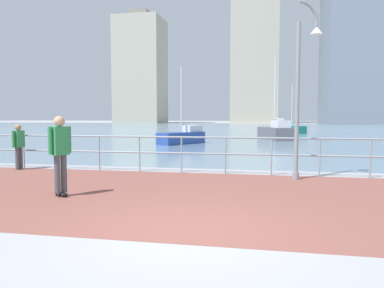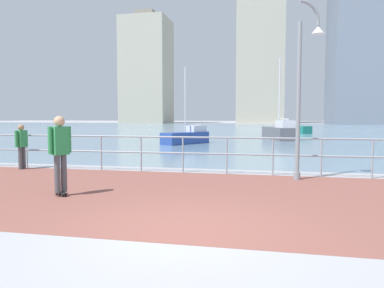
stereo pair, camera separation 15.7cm
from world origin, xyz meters
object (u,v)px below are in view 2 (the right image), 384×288
(skateboarder, at_px, (60,148))
(sailboat_gray, at_px, (296,129))
(sailboat_white, at_px, (280,132))
(bystander, at_px, (21,143))
(sailboat_blue, at_px, (187,137))
(lamppost, at_px, (305,82))

(skateboarder, relative_size, sailboat_gray, 0.35)
(sailboat_gray, xyz_separation_m, sailboat_white, (-2.01, -11.90, 0.11))
(skateboarder, bearing_deg, sailboat_white, 76.41)
(bystander, bearing_deg, skateboarder, -44.68)
(sailboat_gray, bearing_deg, sailboat_blue, -114.78)
(sailboat_blue, xyz_separation_m, sailboat_gray, (8.10, 17.55, 0.02))
(bystander, xyz_separation_m, sailboat_gray, (10.98, 30.26, -0.39))
(lamppost, xyz_separation_m, skateboarder, (-5.51, -3.44, -1.68))
(skateboarder, distance_m, sailboat_gray, 34.67)
(lamppost, height_order, skateboarder, lamppost)
(bystander, relative_size, sailboat_white, 0.24)
(skateboarder, height_order, bystander, skateboarder)
(bystander, bearing_deg, sailboat_white, 63.94)
(bystander, height_order, sailboat_white, sailboat_white)
(skateboarder, bearing_deg, bystander, 135.32)
(bystander, distance_m, sailboat_blue, 13.04)
(skateboarder, xyz_separation_m, bystander, (-3.67, 3.63, -0.20))
(skateboarder, height_order, sailboat_blue, sailboat_blue)
(bystander, xyz_separation_m, sailboat_white, (8.98, 18.35, -0.29))
(skateboarder, bearing_deg, lamppost, 32.00)
(sailboat_gray, bearing_deg, skateboarder, -102.19)
(bystander, relative_size, sailboat_blue, 0.31)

